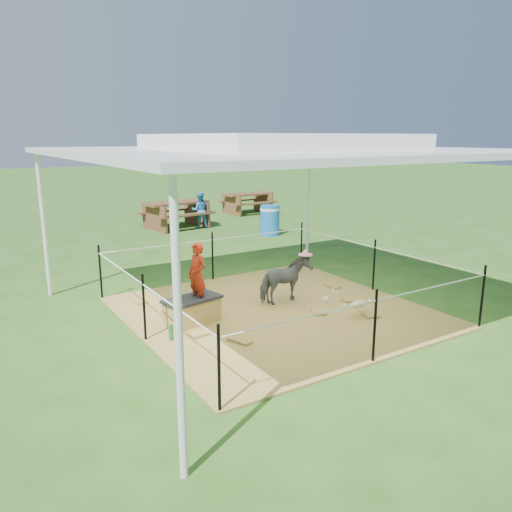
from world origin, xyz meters
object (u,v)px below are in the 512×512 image
picnic_table_far (248,203)px  straw_bale (192,312)px  picnic_table_near (176,215)px  pony (285,280)px  foal (358,303)px  green_bottle (171,332)px  distant_person (200,210)px  trash_barrel (270,220)px  woman (197,268)px

picnic_table_far → straw_bale: bearing=-126.9°
straw_bale → picnic_table_near: bearing=68.3°
straw_bale → pony: (1.79, 0.04, 0.22)m
foal → picnic_table_far: 11.59m
straw_bale → picnic_table_near: picnic_table_near is taller
foal → pony: bearing=113.3°
picnic_table_near → green_bottle: bearing=-122.5°
distant_person → straw_bale: bearing=84.2°
pony → picnic_table_near: 8.13m
pony → picnic_table_far: 10.73m
green_bottle → distant_person: size_ratio=0.20×
green_bottle → picnic_table_far: (7.34, 9.98, 0.24)m
trash_barrel → straw_bale: bearing=-133.0°
pony → picnic_table_far: size_ratio=0.52×
woman → picnic_table_far: woman is taller
straw_bale → green_bottle: (-0.55, -0.45, -0.07)m
straw_bale → green_bottle: 0.71m
green_bottle → woman: bearing=34.7°
green_bottle → picnic_table_near: bearing=66.1°
foal → trash_barrel: (2.73, 6.64, 0.17)m
straw_bale → picnic_table_far: 11.71m
woman → pony: 1.75m
trash_barrel → picnic_table_near: bearing=126.1°
woman → picnic_table_near: bearing=147.5°
woman → picnic_table_near: (3.11, 8.05, -0.47)m
straw_bale → pony: 1.81m
woman → green_bottle: 1.09m
trash_barrel → distant_person: size_ratio=0.77×
woman → trash_barrel: (4.99, 5.46, -0.45)m
foal → woman: bearing=150.6°
trash_barrel → distant_person: 2.51m
straw_bale → green_bottle: straw_bale is taller
green_bottle → distant_person: (4.40, 8.09, 0.43)m
picnic_table_near → distant_person: size_ratio=1.77×
foal → picnic_table_near: (0.84, 9.23, 0.15)m
picnic_table_near → picnic_table_far: (3.58, 1.49, -0.04)m
straw_bale → picnic_table_near: (3.21, 8.05, 0.21)m
woman → distant_person: size_ratio=0.87×
straw_bale → woman: woman is taller
distant_person → trash_barrel: bearing=140.6°
pony → distant_person: (2.06, 7.60, 0.14)m
foal → picnic_table_near: picnic_table_near is taller
pony → picnic_table_near: size_ratio=0.47×
green_bottle → picnic_table_far: size_ratio=0.12×
trash_barrel → distant_person: (-1.24, 2.17, 0.13)m
foal → distant_person: bearing=78.5°
foal → trash_barrel: 7.18m
woman → pony: size_ratio=1.04×
straw_bale → pony: size_ratio=0.87×
pony → distant_person: 7.88m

